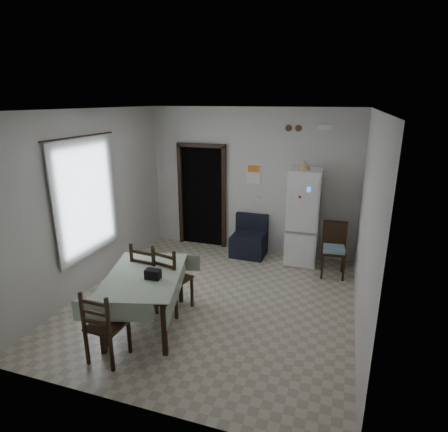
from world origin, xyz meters
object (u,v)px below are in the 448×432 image
dining_table (146,300)px  dining_chair_far_left (151,274)px  fridge (303,217)px  dining_chair_far_right (173,277)px  navy_seat (249,236)px  dining_chair_near_head (107,324)px  corner_chair (334,250)px

dining_table → dining_chair_far_left: bearing=93.7°
fridge → dining_chair_far_right: (-1.59, -2.34, -0.39)m
fridge → dining_table: bearing=-123.4°
navy_seat → dining_chair_near_head: 3.70m
dining_chair_far_left → dining_chair_near_head: size_ratio=1.09×
dining_chair_near_head → navy_seat: bearing=-100.4°
dining_chair_near_head → corner_chair: bearing=-125.5°
fridge → dining_table: 3.39m
corner_chair → dining_chair_far_right: 2.92m
fridge → corner_chair: 0.86m
fridge → corner_chair: size_ratio=1.88×
corner_chair → dining_chair_far_left: size_ratio=0.93×
fridge → navy_seat: 1.16m
dining_table → dining_chair_far_right: bearing=53.1°
navy_seat → corner_chair: bearing=-13.4°
fridge → dining_chair_near_head: 4.08m
dining_chair_far_right → dining_chair_near_head: bearing=91.4°
dining_table → dining_chair_far_right: dining_chair_far_right is taller
fridge → dining_table: size_ratio=1.23×
dining_chair_far_left → fridge: bearing=-124.8°
dining_chair_far_right → fridge: bearing=-111.0°
navy_seat → dining_chair_near_head: bearing=-101.6°
navy_seat → corner_chair: 1.71m
corner_chair → dining_table: (-2.39, -2.40, -0.10)m
navy_seat → dining_chair_far_right: 2.41m
dining_table → navy_seat: bearing=59.8°
dining_chair_far_left → dining_chair_far_right: size_ratio=1.00×
fridge → dining_chair_far_left: bearing=-131.2°
navy_seat → fridge: bearing=1.1°
navy_seat → dining_table: size_ratio=0.55×
dining_table → dining_chair_far_right: size_ratio=1.41×
dining_chair_far_left → dining_chair_far_right: (0.37, -0.01, 0.00)m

